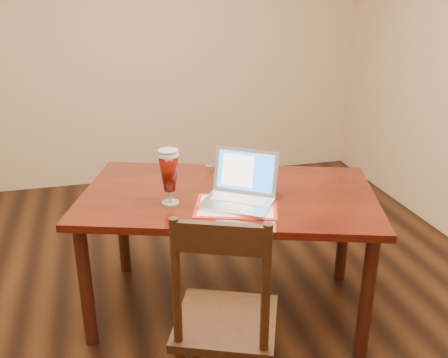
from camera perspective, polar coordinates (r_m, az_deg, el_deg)
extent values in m
plane|color=black|center=(3.00, -4.87, -17.30)|extent=(5.00, 5.00, 0.00)
cube|color=#CCAD88|center=(4.85, -10.63, 14.99)|extent=(4.50, 0.01, 2.70)
cube|color=#471209|center=(2.83, 0.50, -1.95)|extent=(1.85, 1.39, 0.04)
cylinder|color=black|center=(2.83, -15.51, -11.77)|extent=(0.07, 0.07, 0.73)
cylinder|color=black|center=(2.74, 15.99, -12.92)|extent=(0.07, 0.07, 0.73)
cylinder|color=black|center=(3.45, -11.53, -4.92)|extent=(0.07, 0.07, 0.73)
cylinder|color=black|center=(3.39, 13.54, -5.65)|extent=(0.07, 0.07, 0.73)
cube|color=#AF1D10|center=(2.65, 1.38, -3.15)|extent=(0.51, 0.43, 0.00)
cube|color=beige|center=(2.65, 1.38, -3.11)|extent=(0.45, 0.38, 0.00)
cube|color=silver|center=(2.65, 1.43, -2.86)|extent=(0.44, 0.41, 0.02)
cube|color=#BBBCC0|center=(2.69, 1.77, -2.27)|extent=(0.31, 0.26, 0.00)
cube|color=#B1B0B5|center=(2.59, 0.95, -3.29)|extent=(0.11, 0.10, 0.00)
cube|color=silver|center=(2.74, 2.49, 0.87)|extent=(0.34, 0.26, 0.24)
cube|color=blue|center=(2.74, 2.45, 0.86)|extent=(0.29, 0.22, 0.20)
cube|color=white|center=(2.75, 1.59, 0.97)|extent=(0.18, 0.14, 0.17)
cylinder|color=silver|center=(2.70, -6.15, -2.73)|extent=(0.09, 0.09, 0.01)
cylinder|color=silver|center=(2.68, -6.18, -1.97)|extent=(0.02, 0.02, 0.07)
cylinder|color=silver|center=(2.59, -6.39, 2.86)|extent=(0.11, 0.11, 0.02)
cylinder|color=silver|center=(2.59, -6.40, 3.20)|extent=(0.11, 0.11, 0.01)
cylinder|color=white|center=(3.13, -1.60, 1.23)|extent=(0.06, 0.06, 0.04)
cylinder|color=white|center=(3.11, -0.07, 1.05)|extent=(0.06, 0.06, 0.04)
cube|color=#321B0E|center=(2.34, 0.24, -16.07)|extent=(0.57, 0.56, 0.04)
cylinder|color=#321B0E|center=(2.64, -3.31, -17.58)|extent=(0.04, 0.04, 0.43)
cylinder|color=#321B0E|center=(2.60, 4.90, -18.24)|extent=(0.04, 0.04, 0.43)
cylinder|color=#321B0E|center=(2.05, -5.49, -11.66)|extent=(0.04, 0.04, 0.57)
cylinder|color=#321B0E|center=(2.01, 4.81, -12.45)|extent=(0.04, 0.04, 0.57)
cube|color=#321B0E|center=(1.91, -0.42, -6.82)|extent=(0.34, 0.17, 0.13)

